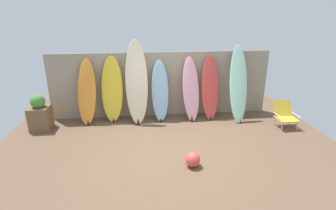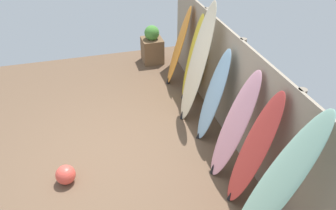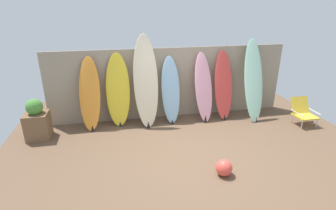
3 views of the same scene
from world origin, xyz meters
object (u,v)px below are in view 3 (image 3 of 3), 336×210
(surfboard_cream_2, at_px, (146,82))
(surfboard_pink_4, at_px, (204,88))
(surfboard_yellow_1, at_px, (118,91))
(beach_chair, at_px, (303,111))
(beach_ball, at_px, (224,168))
(planter_box, at_px, (37,121))
(surfboard_red_5, at_px, (223,86))
(surfboard_skyblue_3, at_px, (171,91))
(surfboard_seafoam_6, at_px, (253,81))
(surfboard_orange_0, at_px, (90,95))

(surfboard_cream_2, distance_m, surfboard_pink_4, 1.47)
(surfboard_yellow_1, relative_size, surfboard_pink_4, 1.03)
(surfboard_cream_2, height_order, surfboard_pink_4, surfboard_cream_2)
(beach_chair, relative_size, beach_ball, 2.20)
(surfboard_yellow_1, bearing_deg, planter_box, -168.07)
(surfboard_pink_4, xyz_separation_m, surfboard_red_5, (0.54, 0.01, 0.01))
(surfboard_skyblue_3, distance_m, planter_box, 3.09)
(surfboard_skyblue_3, xyz_separation_m, beach_chair, (3.16, -0.81, -0.49))
(surfboard_yellow_1, bearing_deg, surfboard_seafoam_6, -4.46)
(surfboard_yellow_1, bearing_deg, surfboard_orange_0, -173.28)
(surfboard_red_5, relative_size, planter_box, 1.88)
(surfboard_skyblue_3, relative_size, surfboard_seafoam_6, 0.82)
(surfboard_red_5, height_order, beach_ball, surfboard_red_5)
(surfboard_red_5, relative_size, surfboard_seafoam_6, 0.86)
(surfboard_cream_2, distance_m, planter_box, 2.54)
(surfboard_skyblue_3, xyz_separation_m, surfboard_seafoam_6, (2.10, -0.18, 0.18))
(surfboard_pink_4, height_order, beach_chair, surfboard_pink_4)
(surfboard_seafoam_6, bearing_deg, surfboard_red_5, 167.33)
(surfboard_seafoam_6, bearing_deg, planter_box, -178.73)
(surfboard_yellow_1, distance_m, surfboard_pink_4, 2.11)
(beach_ball, bearing_deg, surfboard_yellow_1, 124.03)
(surfboard_cream_2, bearing_deg, beach_chair, -11.12)
(surfboard_skyblue_3, relative_size, planter_box, 1.79)
(surfboard_orange_0, relative_size, surfboard_seafoam_6, 0.85)
(surfboard_red_5, relative_size, beach_chair, 2.71)
(surfboard_red_5, bearing_deg, surfboard_orange_0, 179.59)
(surfboard_orange_0, xyz_separation_m, beach_chair, (5.08, -0.82, -0.51))
(surfboard_orange_0, bearing_deg, beach_chair, -9.15)
(surfboard_yellow_1, bearing_deg, beach_ball, -55.97)
(surfboard_yellow_1, xyz_separation_m, surfboard_pink_4, (2.11, -0.11, -0.03))
(surfboard_yellow_1, distance_m, surfboard_skyblue_3, 1.27)
(beach_chair, height_order, planter_box, planter_box)
(surfboard_cream_2, xyz_separation_m, beach_chair, (3.78, -0.74, -0.76))
(surfboard_seafoam_6, distance_m, planter_box, 5.19)
(surfboard_orange_0, height_order, beach_chair, surfboard_orange_0)
(surfboard_cream_2, bearing_deg, planter_box, -174.75)
(beach_ball, bearing_deg, surfboard_red_5, 68.35)
(surfboard_seafoam_6, distance_m, beach_ball, 2.92)
(surfboard_yellow_1, xyz_separation_m, surfboard_seafoam_6, (3.37, -0.26, 0.13))
(surfboard_yellow_1, bearing_deg, surfboard_pink_4, -3.07)
(surfboard_orange_0, height_order, surfboard_pink_4, surfboard_pink_4)
(surfboard_orange_0, height_order, surfboard_seafoam_6, surfboard_seafoam_6)
(surfboard_cream_2, xyz_separation_m, surfboard_pink_4, (1.45, 0.04, -0.25))
(surfboard_cream_2, distance_m, surfboard_skyblue_3, 0.67)
(surfboard_seafoam_6, relative_size, beach_ball, 6.93)
(surfboard_yellow_1, height_order, planter_box, surfboard_yellow_1)
(surfboard_seafoam_6, bearing_deg, surfboard_yellow_1, 175.54)
(surfboard_seafoam_6, bearing_deg, surfboard_pink_4, 173.22)
(surfboard_yellow_1, relative_size, surfboard_seafoam_6, 0.87)
(surfboard_orange_0, distance_m, surfboard_cream_2, 1.33)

